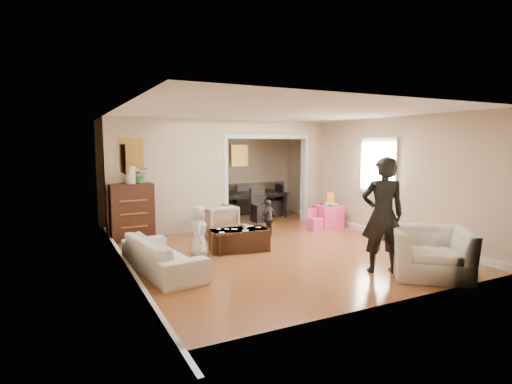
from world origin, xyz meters
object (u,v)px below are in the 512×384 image
armchair_back (217,220)px  sofa (163,255)px  coffee_cup (245,227)px  dining_table (250,205)px  dresser (132,212)px  play_table (328,216)px  adult_person (383,215)px  child_kneel_a (199,232)px  coffee_table (239,240)px  armchair_front (430,252)px  child_kneel_b (199,230)px  table_lamp (130,175)px  child_toddler (268,218)px  cyan_cup (326,204)px

armchair_back → sofa: bearing=42.2°
coffee_cup → dining_table: (1.60, 3.07, -0.11)m
armchair_back → coffee_cup: armchair_back is taller
dresser → coffee_cup: size_ratio=12.46×
dining_table → armchair_back: bearing=-136.4°
sofa → dining_table: (3.32, 3.68, 0.07)m
sofa → play_table: 4.79m
adult_person → child_kneel_a: size_ratio=1.93×
coffee_table → dining_table: 3.47m
armchair_front → dining_table: armchair_front is taller
child_kneel_b → table_lamp: bearing=24.6°
dresser → adult_person: adult_person is taller
adult_person → child_kneel_a: bearing=-14.7°
sofa → coffee_cup: 1.84m
sofa → adult_person: adult_person is taller
table_lamp → dining_table: table_lamp is taller
child_kneel_a → child_toddler: bearing=-42.5°
play_table → dining_table: dining_table is taller
coffee_cup → child_kneel_a: child_kneel_a is taller
armchair_front → child_kneel_b: bearing=170.4°
dining_table → adult_person: (-0.22, -5.24, 0.57)m
armchair_back → coffee_cup: 1.45m
coffee_table → child_toddler: child_toddler is taller
armchair_back → play_table: (2.76, -0.37, -0.07)m
armchair_front → child_toddler: (-0.96, 3.46, 0.05)m
child_kneel_a → coffee_cup: bearing=-61.9°
armchair_back → dining_table: 2.28m
sofa → dresser: 2.49m
play_table → child_kneel_a: size_ratio=0.59×
table_lamp → child_toddler: (2.71, -1.07, -0.97)m
cyan_cup → child_toddler: (-1.71, -0.23, -0.16)m
child_kneel_b → child_toddler: (1.75, 0.45, 0.01)m
armchair_front → child_toddler: bearing=143.9°
coffee_table → play_table: play_table is taller
sofa → table_lamp: 2.71m
child_toddler → child_kneel_b: bearing=-13.5°
armchair_front → child_kneel_a: bearing=176.6°
dresser → sofa: bearing=-89.1°
play_table → child_kneel_b: size_ratio=0.70×
table_lamp → child_toddler: bearing=-21.4°
coffee_table → play_table: size_ratio=1.95×
dining_table → child_kneel_a: bearing=-130.7°
sofa → dresser: dresser is taller
table_lamp → cyan_cup: (4.43, -0.84, -0.80)m
child_kneel_b → dresser: bearing=24.6°
dining_table → table_lamp: bearing=-162.1°
armchair_front → dresser: dresser is taller
sofa → child_kneel_b: bearing=-52.1°
sofa → child_kneel_b: 1.34m
sofa → play_table: size_ratio=3.37×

